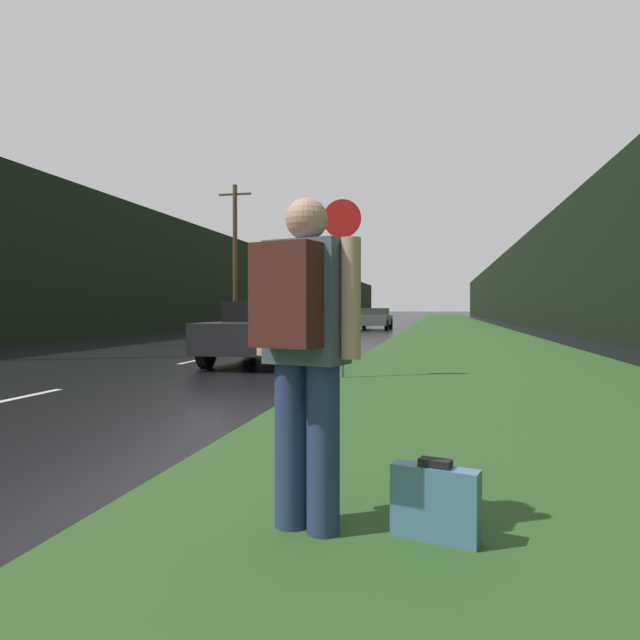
% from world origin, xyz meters
% --- Properties ---
extents(grass_verge, '(6.00, 240.00, 0.02)m').
position_xyz_m(grass_verge, '(6.62, 40.00, 0.01)').
color(grass_verge, '#2D5123').
rests_on(grass_verge, ground_plane).
extents(lane_stripe_c, '(0.12, 3.00, 0.01)m').
position_xyz_m(lane_stripe_c, '(0.00, 12.52, 0.00)').
color(lane_stripe_c, silver).
rests_on(lane_stripe_c, ground_plane).
extents(lane_stripe_d, '(0.12, 3.00, 0.01)m').
position_xyz_m(lane_stripe_d, '(0.00, 19.52, 0.00)').
color(lane_stripe_d, silver).
rests_on(lane_stripe_d, ground_plane).
extents(lane_stripe_e, '(0.12, 3.00, 0.01)m').
position_xyz_m(lane_stripe_e, '(0.00, 26.52, 0.00)').
color(lane_stripe_e, silver).
rests_on(lane_stripe_e, ground_plane).
extents(lane_stripe_f, '(0.12, 3.00, 0.01)m').
position_xyz_m(lane_stripe_f, '(0.00, 33.52, 0.00)').
color(lane_stripe_f, silver).
rests_on(lane_stripe_f, ground_plane).
extents(treeline_far_side, '(2.00, 140.00, 6.24)m').
position_xyz_m(treeline_far_side, '(-9.62, 50.00, 3.12)').
color(treeline_far_side, black).
rests_on(treeline_far_side, ground_plane).
extents(treeline_near_side, '(2.00, 140.00, 6.63)m').
position_xyz_m(treeline_near_side, '(12.62, 50.00, 3.32)').
color(treeline_near_side, black).
rests_on(treeline_near_side, ground_plane).
extents(utility_pole_far, '(1.80, 0.24, 7.87)m').
position_xyz_m(utility_pole_far, '(-5.19, 28.51, 4.06)').
color(utility_pole_far, '#4C3823').
rests_on(utility_pole_far, ground_plane).
extents(stop_sign, '(0.67, 0.07, 3.11)m').
position_xyz_m(stop_sign, '(3.93, 9.21, 1.88)').
color(stop_sign, slate).
rests_on(stop_sign, ground_plane).
extents(hitchhiker_with_backpack, '(0.60, 0.51, 1.80)m').
position_xyz_m(hitchhiker_with_backpack, '(4.88, 2.40, 1.03)').
color(hitchhiker_with_backpack, navy).
rests_on(hitchhiker_with_backpack, ground_plane).
extents(suitcase, '(0.47, 0.24, 0.44)m').
position_xyz_m(suitcase, '(5.57, 2.44, 0.20)').
color(suitcase, teal).
rests_on(suitcase, ground_plane).
extents(car_passing_near, '(2.00, 4.39, 1.39)m').
position_xyz_m(car_passing_near, '(1.81, 11.78, 0.72)').
color(car_passing_near, black).
rests_on(car_passing_near, ground_plane).
extents(car_passing_far, '(1.86, 4.48, 1.27)m').
position_xyz_m(car_passing_far, '(1.81, 33.28, 0.65)').
color(car_passing_far, '#4C514C').
rests_on(car_passing_far, ground_plane).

